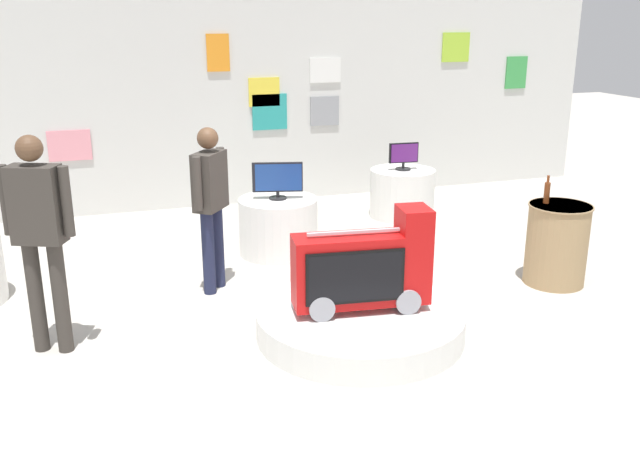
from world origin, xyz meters
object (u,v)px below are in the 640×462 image
at_px(main_display_pedestal, 360,322).
at_px(bottle_on_side_table, 547,192).
at_px(novelty_firetruck_tv, 364,270).
at_px(side_table_round, 557,244).
at_px(shopper_browsing_near_truck, 211,197).
at_px(tv_on_left_rear, 278,179).
at_px(shopper_browsing_rear, 39,228).
at_px(display_pedestal_center_rear, 402,193).
at_px(tv_on_center_rear, 404,155).
at_px(display_pedestal_left_rear, 278,226).

bearing_deg(main_display_pedestal, bottle_on_side_table, 15.63).
distance_m(novelty_firetruck_tv, side_table_round, 2.34).
relative_size(bottle_on_side_table, shopper_browsing_near_truck, 0.17).
relative_size(tv_on_left_rear, shopper_browsing_rear, 0.31).
distance_m(display_pedestal_center_rear, shopper_browsing_rear, 5.10).
relative_size(side_table_round, shopper_browsing_rear, 0.47).
relative_size(tv_on_left_rear, tv_on_center_rear, 1.38).
height_order(bottle_on_side_table, shopper_browsing_near_truck, shopper_browsing_near_truck).
bearing_deg(display_pedestal_left_rear, tv_on_left_rear, -75.83).
distance_m(tv_on_left_rear, shopper_browsing_near_truck, 1.22).
bearing_deg(novelty_firetruck_tv, display_pedestal_center_rear, 60.21).
xyz_separation_m(display_pedestal_left_rear, tv_on_left_rear, (0.00, -0.00, 0.54)).
relative_size(display_pedestal_left_rear, tv_on_left_rear, 1.61).
height_order(novelty_firetruck_tv, tv_on_center_rear, novelty_firetruck_tv).
height_order(novelty_firetruck_tv, shopper_browsing_rear, shopper_browsing_rear).
distance_m(tv_on_left_rear, side_table_round, 3.00).
bearing_deg(tv_on_left_rear, shopper_browsing_rear, -143.74).
bearing_deg(display_pedestal_center_rear, main_display_pedestal, -120.16).
distance_m(main_display_pedestal, tv_on_center_rear, 3.75).
height_order(display_pedestal_left_rear, bottle_on_side_table, bottle_on_side_table).
height_order(tv_on_center_rear, bottle_on_side_table, bottle_on_side_table).
height_order(display_pedestal_left_rear, display_pedestal_center_rear, same).
distance_m(tv_on_center_rear, shopper_browsing_near_truck, 3.35).
bearing_deg(side_table_round, shopper_browsing_near_truck, 164.69).
bearing_deg(side_table_round, bottle_on_side_table, 132.81).
relative_size(main_display_pedestal, novelty_firetruck_tv, 1.51).
height_order(display_pedestal_center_rear, side_table_round, side_table_round).
bearing_deg(display_pedestal_center_rear, display_pedestal_left_rear, -154.47).
xyz_separation_m(main_display_pedestal, novelty_firetruck_tv, (0.02, -0.01, 0.47)).
xyz_separation_m(bottle_on_side_table, shopper_browsing_rear, (-4.64, -0.08, 0.10)).
relative_size(display_pedestal_left_rear, side_table_round, 1.09).
distance_m(novelty_firetruck_tv, tv_on_center_rear, 3.69).
bearing_deg(tv_on_center_rear, novelty_firetruck_tv, -119.83).
bearing_deg(novelty_firetruck_tv, side_table_round, 12.83).
distance_m(display_pedestal_left_rear, shopper_browsing_rear, 2.99).
xyz_separation_m(display_pedestal_center_rear, shopper_browsing_rear, (-4.30, -2.66, 0.71)).
height_order(main_display_pedestal, bottle_on_side_table, bottle_on_side_table).
xyz_separation_m(bottle_on_side_table, shopper_browsing_near_truck, (-3.18, 0.79, 0.01)).
bearing_deg(display_pedestal_center_rear, novelty_firetruck_tv, -119.79).
xyz_separation_m(tv_on_left_rear, side_table_round, (2.40, -1.74, -0.45)).
relative_size(novelty_firetruck_tv, tv_on_center_rear, 2.92).
xyz_separation_m(novelty_firetruck_tv, shopper_browsing_rear, (-2.47, 0.54, 0.44)).
relative_size(display_pedestal_center_rear, bottle_on_side_table, 3.06).
height_order(novelty_firetruck_tv, tv_on_left_rear, novelty_firetruck_tv).
xyz_separation_m(tv_on_left_rear, display_pedestal_center_rear, (1.95, 0.94, -0.54)).
bearing_deg(main_display_pedestal, display_pedestal_center_rear, 59.84).
height_order(main_display_pedestal, tv_on_left_rear, tv_on_left_rear).
distance_m(bottle_on_side_table, shopper_browsing_near_truck, 3.28).
relative_size(display_pedestal_left_rear, shopper_browsing_near_truck, 0.55).
bearing_deg(shopper_browsing_rear, novelty_firetruck_tv, -12.40).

